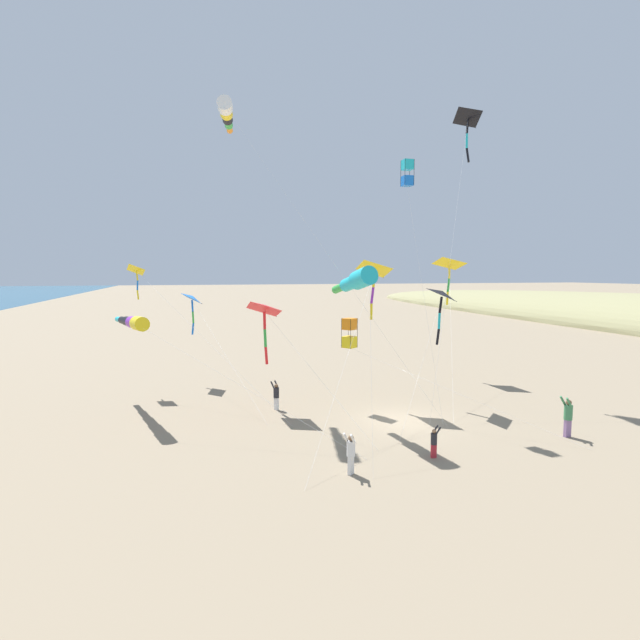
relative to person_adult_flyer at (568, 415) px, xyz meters
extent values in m
plane|color=gray|center=(6.14, -4.37, -1.04)|extent=(600.00, 600.00, 0.00)
cube|color=#8E6B9E|center=(-0.01, 0.00, -0.63)|extent=(0.33, 0.19, 0.81)
cylinder|color=#3D7F51|center=(-0.01, 0.00, 0.11)|extent=(0.41, 0.41, 0.67)
sphere|color=brown|center=(-0.01, 0.00, 0.57)|extent=(0.25, 0.25, 0.25)
cylinder|color=#3D7F51|center=(0.13, 0.18, 0.61)|extent=(0.42, 0.14, 0.51)
cylinder|color=#3D7F51|center=(0.17, -0.15, 0.61)|extent=(0.42, 0.14, 0.51)
cube|color=silver|center=(10.92, 1.07, -0.69)|extent=(0.29, 0.29, 0.70)
cylinder|color=silver|center=(10.92, 1.07, -0.05)|extent=(0.45, 0.45, 0.58)
sphere|color=brown|center=(10.92, 1.07, 0.35)|extent=(0.22, 0.22, 0.22)
cylinder|color=silver|center=(10.93, 1.28, 0.38)|extent=(0.32, 0.30, 0.44)
cylinder|color=silver|center=(11.12, 1.06, 0.38)|extent=(0.32, 0.30, 0.44)
cube|color=silver|center=(11.88, -8.15, -0.70)|extent=(0.25, 0.29, 0.68)
cylinder|color=#232328|center=(11.88, -8.15, -0.09)|extent=(0.42, 0.42, 0.56)
sphere|color=brown|center=(11.88, -8.15, 0.30)|extent=(0.21, 0.21, 0.21)
cylinder|color=#232328|center=(12.07, -8.20, 0.33)|extent=(0.24, 0.34, 0.42)
cylinder|color=#232328|center=(11.83, -8.34, 0.33)|extent=(0.24, 0.34, 0.42)
cube|color=#B72833|center=(7.13, 0.50, -0.76)|extent=(0.22, 0.11, 0.56)
cylinder|color=#232328|center=(7.13, 0.50, -0.25)|extent=(0.26, 0.26, 0.46)
sphere|color=#A37551|center=(7.13, 0.50, 0.06)|extent=(0.17, 0.17, 0.17)
cylinder|color=#232328|center=(7.02, 0.39, 0.09)|extent=(0.28, 0.08, 0.35)
cylinder|color=#232328|center=(7.02, 0.62, 0.09)|extent=(0.28, 0.08, 0.35)
pyramid|color=blue|center=(15.93, -16.34, 4.80)|extent=(1.35, 1.89, 0.72)
cylinder|color=black|center=(15.98, -16.33, 4.71)|extent=(1.37, 0.24, 0.77)
cylinder|color=blue|center=(15.96, -16.28, 4.24)|extent=(0.18, 0.24, 0.80)
cylinder|color=green|center=(15.94, -16.27, 3.45)|extent=(0.19, 0.22, 0.79)
cylinder|color=blue|center=(15.97, -16.29, 2.67)|extent=(0.24, 0.17, 0.80)
cylinder|color=white|center=(14.40, -10.98, 1.80)|extent=(3.16, 10.70, 5.69)
pyramid|color=yellow|center=(19.33, -15.59, 6.69)|extent=(1.47, 1.53, 0.66)
cylinder|color=black|center=(19.37, -15.56, 6.63)|extent=(0.76, 0.64, 0.76)
cylinder|color=yellow|center=(19.35, -15.52, 6.26)|extent=(0.18, 0.20, 0.62)
cylinder|color=blue|center=(19.34, -15.47, 5.66)|extent=(0.16, 0.18, 0.61)
cylinder|color=yellow|center=(19.33, -15.47, 5.05)|extent=(0.17, 0.19, 0.61)
cylinder|color=white|center=(15.54, -10.37, 2.77)|extent=(7.67, 10.38, 7.63)
cube|color=#1EB7C6|center=(5.29, -5.98, 12.03)|extent=(0.52, 0.52, 0.51)
cube|color=blue|center=(5.29, -5.98, 11.21)|extent=(0.52, 0.52, 0.51)
cylinder|color=black|center=(5.54, -6.24, 11.62)|extent=(0.02, 0.02, 1.33)
cylinder|color=black|center=(5.55, -5.72, 11.62)|extent=(0.02, 0.02, 1.33)
cylinder|color=black|center=(5.03, -6.23, 11.62)|extent=(0.02, 0.02, 1.33)
cylinder|color=black|center=(5.04, -5.71, 11.62)|extent=(0.02, 0.02, 1.33)
cylinder|color=white|center=(4.92, -4.53, 4.96)|extent=(0.75, 2.90, 11.99)
cube|color=orange|center=(7.95, -7.31, 3.66)|extent=(0.86, 0.86, 0.62)
cube|color=yellow|center=(7.95, -7.31, 2.67)|extent=(0.86, 0.86, 0.62)
cylinder|color=black|center=(8.38, -7.40, 3.17)|extent=(0.02, 0.02, 1.62)
cylinder|color=black|center=(8.04, -6.88, 3.17)|extent=(0.02, 0.02, 1.62)
cylinder|color=black|center=(7.86, -7.74, 3.17)|extent=(0.02, 0.02, 1.62)
cylinder|color=black|center=(7.52, -7.22, 3.17)|extent=(0.02, 0.02, 1.62)
cylinder|color=white|center=(4.10, -2.82, 0.66)|extent=(7.70, 9.00, 3.40)
cylinder|color=yellow|center=(18.76, -7.85, 3.95)|extent=(1.06, 1.57, 0.77)
cylinder|color=purple|center=(19.13, -9.21, 3.88)|extent=(0.96, 1.54, 0.67)
cylinder|color=black|center=(19.50, -10.57, 3.82)|extent=(0.87, 1.52, 0.58)
cylinder|color=black|center=(19.87, -11.93, 3.76)|extent=(0.77, 1.49, 0.48)
cylinder|color=#1EB7C6|center=(20.24, -13.29, 3.69)|extent=(0.68, 1.46, 0.38)
cylinder|color=white|center=(14.19, -3.64, 1.38)|extent=(8.78, 7.08, 4.85)
pyramid|color=black|center=(2.76, -6.46, 5.33)|extent=(1.99, 2.35, 0.73)
cylinder|color=black|center=(2.80, -6.48, 5.22)|extent=(1.53, 0.69, 0.73)
cylinder|color=black|center=(2.84, -6.51, 4.67)|extent=(0.27, 0.24, 0.91)
cylinder|color=#1EB7C6|center=(2.89, -6.53, 3.77)|extent=(0.19, 0.16, 0.91)
cylinder|color=black|center=(2.94, -6.56, 2.87)|extent=(0.26, 0.26, 0.92)
cylinder|color=white|center=(5.21, -4.06, 2.05)|extent=(4.82, 4.85, 6.19)
pyramid|color=yellow|center=(-1.84, -13.30, 7.21)|extent=(2.14, 2.47, 0.87)
cylinder|color=black|center=(-1.78, -13.28, 7.10)|extent=(1.50, 0.79, 0.92)
cylinder|color=yellow|center=(-1.80, -13.30, 6.53)|extent=(0.25, 0.25, 0.96)
cylinder|color=green|center=(-1.77, -13.31, 5.58)|extent=(0.29, 0.20, 0.96)
cylinder|color=yellow|center=(-1.73, -13.35, 4.63)|extent=(0.21, 0.29, 0.96)
cylinder|color=white|center=(1.04, -8.27, 2.99)|extent=(5.65, 10.01, 8.07)
pyramid|color=black|center=(-1.35, -10.69, 16.44)|extent=(1.45, 2.15, 0.99)
cylinder|color=black|center=(-1.28, -10.68, 16.35)|extent=(1.41, 0.24, 1.13)
cylinder|color=black|center=(-1.23, -10.64, 15.80)|extent=(0.29, 0.26, 0.91)
cylinder|color=#1EB7C6|center=(-1.21, -10.64, 14.91)|extent=(0.26, 0.26, 0.91)
cylinder|color=black|center=(-1.30, -10.62, 14.01)|extent=(0.30, 0.30, 0.92)
cylinder|color=white|center=(1.93, -7.04, 7.62)|extent=(6.42, 7.29, 17.32)
pyramid|color=yellow|center=(6.22, -7.90, 6.75)|extent=(1.99, 2.37, 0.91)
cylinder|color=black|center=(6.27, -7.87, 6.65)|extent=(1.43, 0.68, 1.00)
cylinder|color=yellow|center=(6.29, -7.89, 6.09)|extent=(0.24, 0.25, 0.93)
cylinder|color=purple|center=(6.35, -7.95, 5.18)|extent=(0.28, 0.28, 0.93)
cylinder|color=yellow|center=(6.39, -7.98, 4.26)|extent=(0.21, 0.21, 0.92)
cylinder|color=white|center=(9.61, -2.95, 2.77)|extent=(6.68, 9.85, 7.62)
cylinder|color=#1EB7C6|center=(8.78, -3.25, 6.21)|extent=(1.00, 1.54, 1.12)
cylinder|color=#1EB7C6|center=(8.89, -4.54, 5.95)|extent=(0.76, 1.47, 0.89)
cylinder|color=green|center=(9.00, -5.83, 5.69)|extent=(0.51, 1.40, 0.65)
cylinder|color=white|center=(9.50, -0.45, 2.54)|extent=(1.56, 4.32, 7.17)
cylinder|color=white|center=(14.21, -9.83, 15.39)|extent=(0.95, 1.01, 0.87)
cylinder|color=yellow|center=(14.07, -10.64, 15.33)|extent=(0.84, 0.98, 0.76)
cylinder|color=black|center=(13.92, -11.45, 15.27)|extent=(0.73, 0.96, 0.65)
cylinder|color=green|center=(13.78, -12.26, 15.21)|extent=(0.62, 0.93, 0.54)
cylinder|color=orange|center=(13.64, -13.07, 15.14)|extent=(0.51, 0.90, 0.42)
cylinder|color=white|center=(9.37, -6.10, 7.09)|extent=(9.83, 6.67, 16.26)
pyramid|color=red|center=(12.38, -8.50, 4.59)|extent=(2.25, 2.55, 0.88)
cylinder|color=black|center=(12.43, -8.47, 4.47)|extent=(1.52, 0.88, 0.92)
cylinder|color=red|center=(12.43, -8.47, 3.88)|extent=(0.22, 0.23, 0.97)
cylinder|color=green|center=(12.40, -8.46, 2.91)|extent=(0.22, 0.19, 0.98)
cylinder|color=red|center=(12.35, -8.51, 1.94)|extent=(0.29, 0.30, 0.99)
cylinder|color=white|center=(10.71, -4.63, 1.68)|extent=(3.46, 7.69, 5.44)
camera|label=1|loc=(16.98, 17.46, 6.42)|focal=27.22mm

